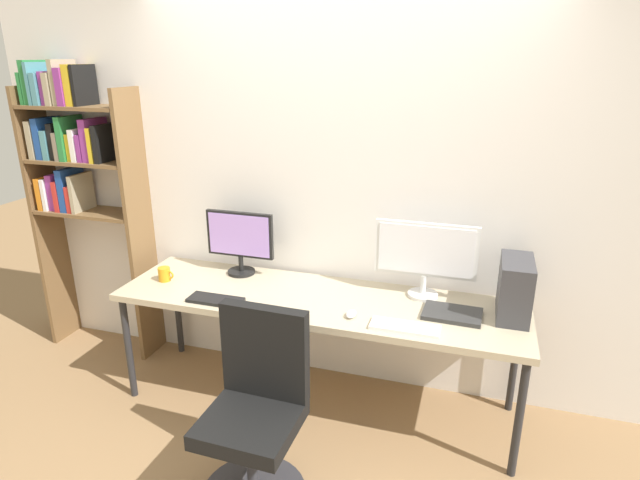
% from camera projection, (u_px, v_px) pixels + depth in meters
% --- Properties ---
extents(ground_plane, '(12.00, 12.00, 0.00)m').
position_uv_depth(ground_plane, '(284.00, 466.00, 2.87)').
color(ground_plane, olive).
extents(wall_back, '(4.85, 0.10, 2.60)m').
position_uv_depth(wall_back, '(337.00, 191.00, 3.36)').
color(wall_back, silver).
rests_on(wall_back, ground_plane).
extents(desk, '(2.45, 0.68, 0.74)m').
position_uv_depth(desk, '(318.00, 305.00, 3.18)').
color(desk, tan).
rests_on(desk, ground_plane).
extents(bookshelf, '(0.83, 0.28, 2.09)m').
position_uv_depth(bookshelf, '(76.00, 166.00, 3.68)').
color(bookshelf, brown).
rests_on(bookshelf, ground_plane).
extents(office_chair, '(0.52, 0.52, 0.99)m').
position_uv_depth(office_chair, '(256.00, 428.00, 2.56)').
color(office_chair, '#2D2D33').
rests_on(office_chair, ground_plane).
extents(monitor_left, '(0.46, 0.18, 0.42)m').
position_uv_depth(monitor_left, '(240.00, 239.00, 3.45)').
color(monitor_left, black).
rests_on(monitor_left, desk).
extents(monitor_right, '(0.60, 0.18, 0.46)m').
position_uv_depth(monitor_right, '(425.00, 254.00, 3.10)').
color(monitor_right, silver).
rests_on(monitor_right, desk).
extents(pc_tower, '(0.17, 0.34, 0.33)m').
position_uv_depth(pc_tower, '(515.00, 289.00, 2.89)').
color(pc_tower, '#38383D').
rests_on(pc_tower, desk).
extents(keyboard_left, '(0.33, 0.13, 0.02)m').
position_uv_depth(keyboard_left, '(215.00, 300.00, 3.11)').
color(keyboard_left, black).
rests_on(keyboard_left, desk).
extents(keyboard_right, '(0.37, 0.13, 0.02)m').
position_uv_depth(keyboard_right, '(405.00, 327.00, 2.80)').
color(keyboard_right, silver).
rests_on(keyboard_right, desk).
extents(computer_mouse, '(0.06, 0.10, 0.03)m').
position_uv_depth(computer_mouse, '(351.00, 314.00, 2.93)').
color(computer_mouse, silver).
rests_on(computer_mouse, desk).
extents(laptop_closed, '(0.33, 0.23, 0.02)m').
position_uv_depth(laptop_closed, '(452.00, 314.00, 2.94)').
color(laptop_closed, '#2D2D2D').
rests_on(laptop_closed, desk).
extents(coffee_mug, '(0.11, 0.08, 0.09)m').
position_uv_depth(coffee_mug, '(165.00, 274.00, 3.39)').
color(coffee_mug, orange).
rests_on(coffee_mug, desk).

